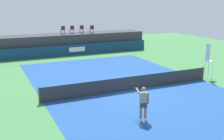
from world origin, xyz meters
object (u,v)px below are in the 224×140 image
spectator_chair_far_left (63,30)px  umpire_chair (208,59)px  spectator_chair_right (92,29)px  tennis_player (143,102)px  spectator_chair_left (72,29)px  spectator_chair_center (82,29)px  tennis_ball (64,65)px  net_post_far (203,73)px  net_post_near (39,95)px

spectator_chair_far_left → umpire_chair: spectator_chair_far_left is taller
spectator_chair_right → tennis_player: (-4.63, -19.53, -1.73)m
spectator_chair_left → spectator_chair_right: size_ratio=1.00×
spectator_chair_left → spectator_chair_center: 1.15m
spectator_chair_far_left → tennis_ball: spectator_chair_far_left is taller
spectator_chair_right → umpire_chair: 15.46m
spectator_chair_left → tennis_ball: bearing=-113.9°
spectator_chair_left → net_post_far: bearing=-70.0°
spectator_chair_center → umpire_chair: spectator_chair_center is taller
net_post_near → tennis_ball: (3.98, 9.23, -0.46)m
spectator_chair_far_left → net_post_far: (6.76, -15.36, -2.19)m
spectator_chair_center → net_post_near: size_ratio=0.89×
spectator_chair_right → net_post_near: spectator_chair_right is taller
spectator_chair_center → umpire_chair: (4.92, -15.47, -1.11)m
spectator_chair_left → spectator_chair_center: size_ratio=1.00×
spectator_chair_right → umpire_chair: size_ratio=0.32×
spectator_chair_center → tennis_player: spectator_chair_center is taller
spectator_chair_left → umpire_chair: (6.06, -15.49, -1.11)m
spectator_chair_left → umpire_chair: size_ratio=0.32×
spectator_chair_right → net_post_far: bearing=-77.0°
net_post_far → umpire_chair: bearing=0.1°
umpire_chair → net_post_near: size_ratio=2.76×
net_post_far → tennis_ball: size_ratio=14.71×
umpire_chair → tennis_player: size_ratio=1.56×
umpire_chair → net_post_far: (-0.41, -0.00, -1.09)m
net_post_near → net_post_far: size_ratio=1.00×
spectator_chair_center → tennis_player: size_ratio=0.50×
spectator_chair_left → net_post_near: spectator_chair_left is taller
spectator_chair_far_left → net_post_near: spectator_chair_far_left is taller
net_post_near → tennis_ball: 10.06m
spectator_chair_center → tennis_ball: 7.83m
spectator_chair_far_left → tennis_ball: 6.88m
spectator_chair_center → spectator_chair_right: size_ratio=1.00×
spectator_chair_far_left → spectator_chair_right: same height
spectator_chair_center → net_post_far: spectator_chair_center is taller
spectator_chair_right → net_post_near: (-8.96, -14.93, -2.19)m
spectator_chair_left → net_post_far: spectator_chair_left is taller
umpire_chair → tennis_ball: (-8.84, 9.23, -1.55)m
umpire_chair → spectator_chair_left: bearing=111.4°
tennis_ball → umpire_chair: bearing=-46.3°
net_post_near → spectator_chair_right: bearing=59.0°
spectator_chair_far_left → net_post_far: spectator_chair_far_left is taller
net_post_near → tennis_ball: size_ratio=14.71×
spectator_chair_center → tennis_ball: spectator_chair_center is taller
spectator_chair_left → umpire_chair: bearing=-68.6°
spectator_chair_left → tennis_ball: (-2.77, -6.26, -2.66)m
spectator_chair_far_left → spectator_chair_right: 3.35m
umpire_chair → net_post_far: size_ratio=2.76×
net_post_far → tennis_player: tennis_player is taller
spectator_chair_right → spectator_chair_center: bearing=153.5°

